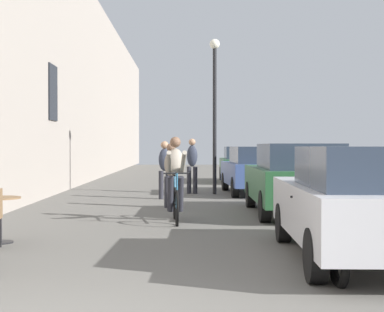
# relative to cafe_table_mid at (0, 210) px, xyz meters

# --- Properties ---
(building_facade_left) EXTENTS (0.54, 68.00, 8.31)m
(building_facade_left) POSITION_rel_cafe_table_mid_xyz_m (-1.39, 9.16, 3.64)
(building_facade_left) COLOR gray
(building_facade_left) RESTS_ON ground_plane
(cafe_table_mid) EXTENTS (0.64, 0.64, 0.72)m
(cafe_table_mid) POSITION_rel_cafe_table_mid_xyz_m (0.00, 0.00, 0.00)
(cafe_table_mid) COLOR black
(cafe_table_mid) RESTS_ON ground_plane
(cyclist_on_bicycle) EXTENTS (0.52, 1.76, 1.74)m
(cyclist_on_bicycle) POSITION_rel_cafe_table_mid_xyz_m (2.71, 2.60, 0.29)
(cyclist_on_bicycle) COLOR black
(cyclist_on_bicycle) RESTS_ON ground_plane
(pedestrian_near) EXTENTS (0.37, 0.28, 1.59)m
(pedestrian_near) POSITION_rel_cafe_table_mid_xyz_m (2.56, 5.25, 0.37)
(pedestrian_near) COLOR #26262D
(pedestrian_near) RESTS_ON ground_plane
(pedestrian_mid) EXTENTS (0.36, 0.27, 1.66)m
(pedestrian_mid) POSITION_rel_cafe_table_mid_xyz_m (2.32, 7.65, 0.42)
(pedestrian_mid) COLOR #26262D
(pedestrian_mid) RESTS_ON ground_plane
(pedestrian_far) EXTENTS (0.37, 0.29, 1.76)m
(pedestrian_far) POSITION_rel_cafe_table_mid_xyz_m (3.14, 9.59, 0.47)
(pedestrian_far) COLOR #26262D
(pedestrian_far) RESTS_ON ground_plane
(street_lamp) EXTENTS (0.32, 0.32, 4.90)m
(street_lamp) POSITION_rel_cafe_table_mid_xyz_m (3.85, 9.38, 2.59)
(street_lamp) COLOR black
(street_lamp) RESTS_ON ground_plane
(parked_car_nearest) EXTENTS (1.94, 4.32, 1.51)m
(parked_car_nearest) POSITION_rel_cafe_table_mid_xyz_m (5.20, -1.53, 0.26)
(parked_car_nearest) COLOR #B7B7BC
(parked_car_nearest) RESTS_ON ground_plane
(parked_car_second) EXTENTS (1.92, 4.44, 1.57)m
(parked_car_second) POSITION_rel_cafe_table_mid_xyz_m (5.34, 3.75, 0.29)
(parked_car_second) COLOR #23512D
(parked_car_second) RESTS_ON ground_plane
(parked_car_third) EXTENTS (1.91, 4.28, 1.50)m
(parked_car_third) POSITION_rel_cafe_table_mid_xyz_m (5.14, 9.43, 0.26)
(parked_car_third) COLOR #384C84
(parked_car_third) RESTS_ON ground_plane
(parked_car_fourth) EXTENTS (1.86, 4.26, 1.50)m
(parked_car_fourth) POSITION_rel_cafe_table_mid_xyz_m (5.33, 15.60, 0.26)
(parked_car_fourth) COLOR #23512D
(parked_car_fourth) RESTS_ON ground_plane
(parked_motorcycle) EXTENTS (0.62, 2.15, 0.92)m
(parked_motorcycle) POSITION_rel_cafe_table_mid_xyz_m (4.59, -2.16, -0.12)
(parked_motorcycle) COLOR black
(parked_motorcycle) RESTS_ON ground_plane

